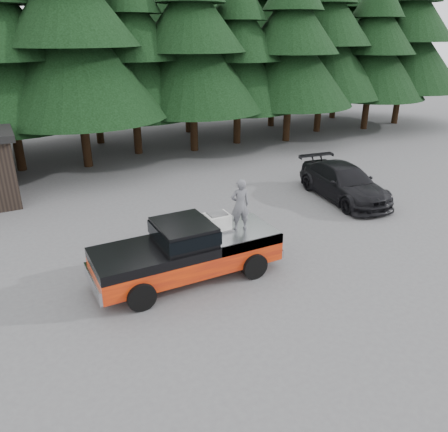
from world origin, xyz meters
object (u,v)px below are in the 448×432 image
man_on_bed (240,205)px  pickup_truck (188,259)px  air_compressor (217,222)px  parked_car (344,182)px

man_on_bed → pickup_truck: bearing=8.6°
pickup_truck → air_compressor: 1.50m
air_compressor → man_on_bed: size_ratio=0.45×
pickup_truck → man_on_bed: (1.83, -0.08, 1.52)m
pickup_truck → air_compressor: air_compressor is taller
air_compressor → parked_car: 8.69m
air_compressor → parked_car: size_ratio=0.14×
pickup_truck → parked_car: size_ratio=1.10×
man_on_bed → parked_car: man_on_bed is taller
pickup_truck → air_compressor: size_ratio=7.84×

